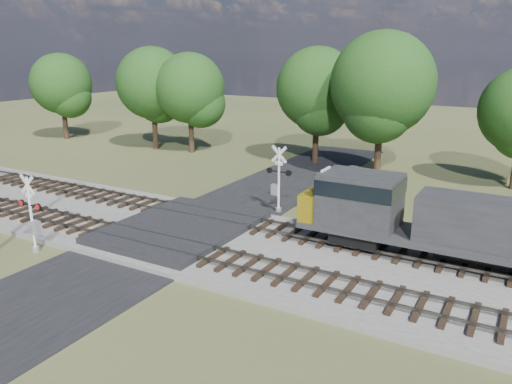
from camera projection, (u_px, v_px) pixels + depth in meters
The scene contains 10 objects.
ground at pixel (175, 237), 28.38m from camera, with size 160.00×160.00×0.00m, color #3D4726.
ballast_bed at pixel (346, 268), 24.01m from camera, with size 140.00×10.00×0.30m, color gray.
road at pixel (175, 236), 28.36m from camera, with size 7.00×60.00×0.08m, color black.
crossing_panel at pixel (181, 229), 28.71m from camera, with size 7.00×9.00×0.62m, color #262628.
track_near at pixel (199, 253), 25.11m from camera, with size 140.00×2.60×0.33m.
track_far at pixel (249, 224), 29.29m from camera, with size 140.00×2.60×0.33m.
crossing_signal_near at pixel (33, 221), 25.78m from camera, with size 1.69×0.37×4.20m.
crossing_signal_far at pixel (278, 185), 32.23m from camera, with size 1.79×0.39×4.45m.
equipment_shed at pixel (356, 194), 32.11m from camera, with size 4.95×4.95×2.62m.
treeline at pixel (368, 94), 41.37m from camera, with size 84.86×11.28×11.84m.
Camera 1 is at (17.12, -20.86, 10.24)m, focal length 35.00 mm.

